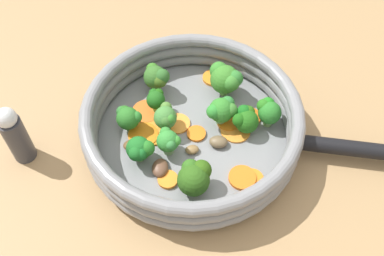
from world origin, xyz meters
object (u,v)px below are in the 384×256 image
carrot_slice_2 (178,123)px  broccoli_floret_10 (168,141)px  broccoli_floret_2 (268,111)px  carrot_slice_12 (250,117)px  mushroom_piece_1 (218,142)px  carrot_slice_6 (158,124)px  mushroom_piece_3 (192,150)px  carrot_slice_3 (147,111)px  broccoli_floret_0 (166,116)px  carrot_slice_9 (220,79)px  mushroom_piece_2 (160,168)px  carrot_slice_8 (213,78)px  carrot_slice_11 (252,179)px  broccoli_floret_7 (246,119)px  carrot_slice_1 (229,122)px  carrot_slice_13 (143,135)px  skillet (192,136)px  broccoli_floret_8 (226,79)px  broccoli_floret_6 (128,117)px  carrot_slice_10 (156,135)px  broccoli_floret_5 (157,77)px  carrot_slice_5 (196,136)px  broccoli_floret_1 (156,99)px  broccoli_floret_4 (194,177)px  carrot_slice_0 (236,130)px  mushroom_piece_0 (132,145)px  broccoli_floret_9 (222,110)px  salt_shaker (15,135)px  carrot_slice_7 (168,180)px  carrot_slice_4 (242,178)px  broccoli_floret_3 (140,150)px

carrot_slice_2 → broccoli_floret_10: bearing=87.3°
carrot_slice_2 → broccoli_floret_2: size_ratio=0.84×
carrot_slice_12 → mushroom_piece_1: bearing=56.1°
carrot_slice_6 → mushroom_piece_3: (-0.06, 0.04, 0.00)m
carrot_slice_3 → broccoli_floret_0: bearing=147.7°
carrot_slice_9 → mushroom_piece_2: 0.20m
carrot_slice_2 → carrot_slice_8: bearing=-110.2°
carrot_slice_11 → broccoli_floret_7: 0.09m
carrot_slice_1 → carrot_slice_13: bearing=21.6°
carrot_slice_3 → broccoli_floret_10: (-0.05, 0.07, 0.02)m
carrot_slice_3 → skillet: bearing=160.6°
carrot_slice_11 → mushroom_piece_2: 0.13m
broccoli_floret_8 → mushroom_piece_3: broccoli_floret_8 is taller
carrot_slice_2 → broccoli_floret_8: broccoli_floret_8 is taller
carrot_slice_8 → carrot_slice_11: 0.20m
carrot_slice_6 → broccoli_floret_8: (-0.09, -0.09, 0.03)m
mushroom_piece_1 → carrot_slice_13: bearing=3.1°
carrot_slice_3 → broccoli_floret_6: bearing=62.6°
carrot_slice_10 → broccoli_floret_5: (0.02, -0.09, 0.03)m
carrot_slice_5 → carrot_slice_6: 0.06m
carrot_slice_11 → carrot_slice_12: size_ratio=0.97×
broccoli_floret_1 → carrot_slice_13: bearing=80.1°
skillet → broccoli_floret_4: 0.10m
carrot_slice_0 → broccoli_floret_10: bearing=30.9°
carrot_slice_1 → carrot_slice_12: 0.04m
broccoli_floret_4 → carrot_slice_11: bearing=-160.8°
carrot_slice_1 → broccoli_floret_0: 0.10m
broccoli_floret_10 → carrot_slice_6: bearing=-58.5°
carrot_slice_1 → carrot_slice_9: size_ratio=1.00×
carrot_slice_12 → broccoli_floret_2: bearing=169.5°
broccoli_floret_2 → mushroom_piece_0: bearing=23.8°
carrot_slice_10 → broccoli_floret_9: broccoli_floret_9 is taller
broccoli_floret_7 → broccoli_floret_8: size_ratio=0.76×
broccoli_floret_2 → salt_shaker: bearing=18.9°
broccoli_floret_5 → carrot_slice_7: bearing=108.2°
carrot_slice_10 → broccoli_floret_8: bearing=-130.4°
broccoli_floret_0 → carrot_slice_7: bearing=103.5°
carrot_slice_5 → broccoli_floret_0: size_ratio=0.61×
broccoli_floret_9 → carrot_slice_3: bearing=1.4°
carrot_slice_4 → broccoli_floret_3: 0.15m
broccoli_floret_3 → salt_shaker: bearing=5.3°
carrot_slice_9 → broccoli_floret_8: size_ratio=0.64×
mushroom_piece_3 → broccoli_floret_1: bearing=-43.4°
broccoli_floret_4 → mushroom_piece_1: (-0.02, -0.08, -0.02)m
carrot_slice_12 → salt_shaker: size_ratio=0.33×
carrot_slice_12 → mushroom_piece_0: size_ratio=1.33×
broccoli_floret_0 → mushroom_piece_0: 0.07m
broccoli_floret_3 → mushroom_piece_1: broccoli_floret_3 is taller
carrot_slice_4 → carrot_slice_9: size_ratio=1.11×
carrot_slice_8 → broccoli_floret_1: broccoli_floret_1 is taller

